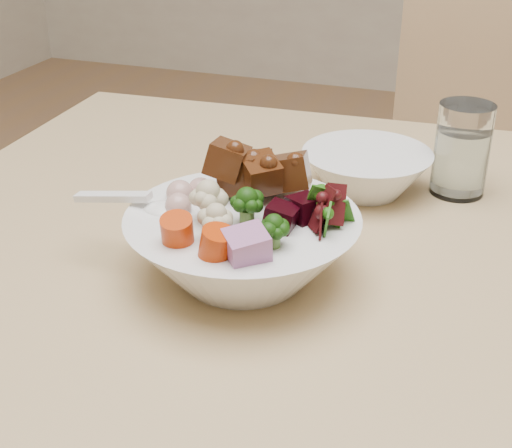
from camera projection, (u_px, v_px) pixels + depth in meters
name	position (u px, v px, depth m)	size (l,w,h in m)	color
chair_far	(486.00, 187.00, 1.39)	(0.42, 0.42, 0.91)	tan
food_bowl	(245.00, 242.00, 0.68)	(0.22, 0.22, 0.12)	white
soup_spoon	(151.00, 207.00, 0.69)	(0.12, 0.03, 0.02)	white
water_glass	(461.00, 153.00, 0.85)	(0.07, 0.07, 0.11)	white
side_bowl	(366.00, 172.00, 0.86)	(0.16, 0.16, 0.05)	white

